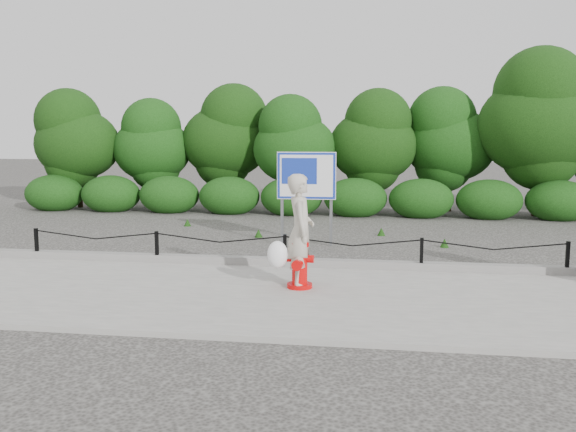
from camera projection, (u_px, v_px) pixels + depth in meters
The scene contains 8 objects.
ground at pixel (285, 270), 11.42m from camera, with size 90.00×90.00×0.00m, color #2D2B28.
sidewalk at pixel (265, 296), 9.45m from camera, with size 14.00×4.00×0.08m, color gray.
curb at pixel (285, 262), 11.45m from camera, with size 14.00×0.22×0.14m, color slate.
chain_barrier at pixel (285, 246), 11.36m from camera, with size 10.06×0.06×0.60m.
treeline at pixel (372, 134), 19.61m from camera, with size 20.41×3.71×5.00m.
fire_hydrant at pixel (300, 262), 9.75m from camera, with size 0.46×0.47×0.88m.
pedestrian at pixel (299, 232), 9.75m from camera, with size 0.78×0.72×1.83m.
advertising_sign at pixel (306, 180), 13.70m from camera, with size 1.33×0.12×2.13m.
Camera 1 is at (1.71, -11.04, 2.55)m, focal length 38.00 mm.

